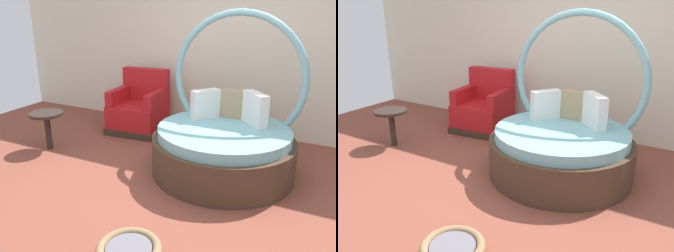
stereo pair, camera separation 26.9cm
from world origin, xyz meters
TOP-DOWN VIEW (x-y plane):
  - ground_plane at (0.00, 0.00)m, footprint 8.00×8.00m
  - back_wall at (0.00, 2.27)m, footprint 8.00×0.12m
  - round_daybed at (0.36, 0.86)m, footprint 1.64×1.64m
  - red_armchair at (-1.27, 1.64)m, footprint 0.86×0.86m
  - pet_basket at (0.19, -0.96)m, footprint 0.51×0.51m
  - side_table at (-1.99, 0.41)m, footprint 0.44×0.44m

SIDE VIEW (x-z plane):
  - ground_plane at x=0.00m, z-range -0.02..0.00m
  - pet_basket at x=0.19m, z-range 0.01..0.14m
  - red_armchair at x=-1.27m, z-range -0.14..0.80m
  - round_daybed at x=0.36m, z-range -0.54..1.30m
  - side_table at x=-1.99m, z-range 0.17..0.69m
  - back_wall at x=0.00m, z-range 0.00..2.76m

